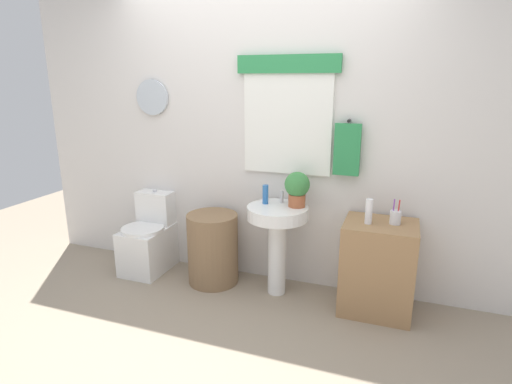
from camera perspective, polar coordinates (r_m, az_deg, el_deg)
ground_plane at (r=2.99m, az=-7.10°, el=-20.16°), size 8.00×8.00×0.00m
back_wall at (r=3.52m, az=0.78°, el=8.32°), size 4.40×0.18×2.60m
toilet at (r=4.00m, az=-14.53°, el=-6.46°), size 0.38×0.51×0.74m
laundry_hamper at (r=3.64m, az=-5.99°, el=-7.77°), size 0.44×0.44×0.62m
pedestal_sink at (r=3.35m, az=2.96°, el=-5.20°), size 0.49×0.49×0.75m
faucet at (r=3.38m, az=3.62°, el=-0.67°), size 0.03×0.03×0.10m
wooden_cabinet at (r=3.31m, az=16.46°, el=-9.97°), size 0.53×0.44×0.71m
soap_bottle at (r=3.35m, az=1.31°, el=-0.33°), size 0.05×0.05×0.16m
potted_plant at (r=3.26m, az=5.71°, el=0.63°), size 0.20×0.20×0.28m
lotion_bottle at (r=3.11m, az=15.33°, el=-2.61°), size 0.05×0.05×0.19m
toothbrush_cup at (r=3.18m, az=18.70°, el=-3.30°), size 0.08×0.08×0.19m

